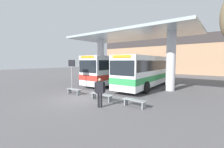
% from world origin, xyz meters
% --- Properties ---
extents(ground_plane, '(100.00, 100.00, 0.00)m').
position_xyz_m(ground_plane, '(0.00, 0.00, 0.00)').
color(ground_plane, '#565456').
extents(townhouse_backdrop, '(40.00, 0.58, 8.46)m').
position_xyz_m(townhouse_backdrop, '(0.00, 27.99, 4.93)').
color(townhouse_backdrop, '#9E7A5B').
rests_on(townhouse_backdrop, ground_plane).
extents(station_canopy, '(13.94, 6.93, 5.84)m').
position_xyz_m(station_canopy, '(0.00, 7.55, 4.96)').
color(station_canopy, silver).
rests_on(station_canopy, ground_plane).
extents(transit_bus_left_bay, '(2.93, 12.23, 3.38)m').
position_xyz_m(transit_bus_left_bay, '(-2.10, 9.05, 1.89)').
color(transit_bus_left_bay, silver).
rests_on(transit_bus_left_bay, ground_plane).
extents(transit_bus_center_bay, '(3.08, 11.60, 3.34)m').
position_xyz_m(transit_bus_center_bay, '(1.84, 8.36, 1.87)').
color(transit_bus_center_bay, white).
rests_on(transit_bus_center_bay, ground_plane).
extents(waiting_bench_near_pillar, '(1.53, 0.44, 0.46)m').
position_xyz_m(waiting_bench_near_pillar, '(4.31, 0.82, 0.34)').
color(waiting_bench_near_pillar, gray).
rests_on(waiting_bench_near_pillar, ground_plane).
extents(waiting_bench_mid_platform, '(1.52, 0.44, 0.46)m').
position_xyz_m(waiting_bench_mid_platform, '(-1.53, 0.82, 0.34)').
color(waiting_bench_mid_platform, gray).
rests_on(waiting_bench_mid_platform, ground_plane).
extents(waiting_bench_far_platform, '(1.97, 0.44, 0.46)m').
position_xyz_m(waiting_bench_far_platform, '(1.61, 0.82, 0.35)').
color(waiting_bench_far_platform, gray).
rests_on(waiting_bench_far_platform, ground_plane).
extents(info_sign_platform, '(0.90, 0.09, 2.95)m').
position_xyz_m(info_sign_platform, '(-2.66, 1.48, 2.10)').
color(info_sign_platform, gray).
rests_on(info_sign_platform, ground_plane).
extents(pedestrian_waiting, '(0.61, 0.47, 1.80)m').
position_xyz_m(pedestrian_waiting, '(2.67, -0.54, 1.10)').
color(pedestrian_waiting, black).
rests_on(pedestrian_waiting, ground_plane).
extents(parked_car_street, '(4.25, 2.07, 2.20)m').
position_xyz_m(parked_car_street, '(-5.16, 24.21, 1.07)').
color(parked_car_street, maroon).
rests_on(parked_car_street, ground_plane).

